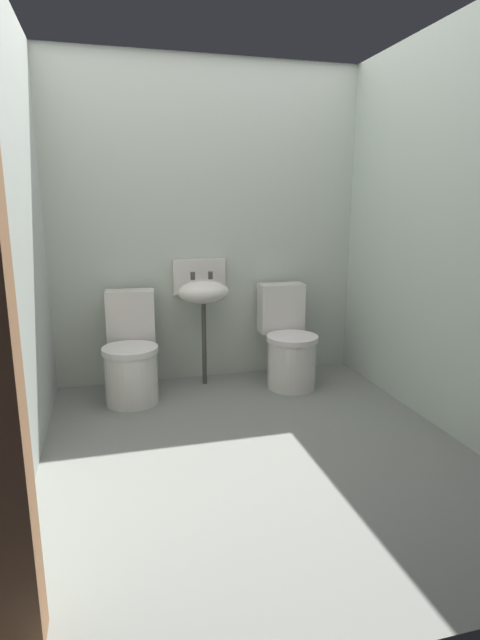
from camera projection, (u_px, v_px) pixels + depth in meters
ground_plane at (254, 450)px, 3.06m from camera, size 2.86×3.00×0.08m
wall_back at (207, 225)px, 4.03m from camera, size 2.86×0.10×2.50m
wall_left at (6, 239)px, 2.54m from camera, size 0.10×2.80×2.50m
wall_right at (445, 231)px, 3.17m from camera, size 0.10×2.80×2.50m
toilet_left at (131, 357)px, 3.70m from camera, size 0.44×0.62×0.78m
toilet_right at (288, 345)px, 4.01m from camera, size 0.41×0.60×0.78m
sink at (203, 291)px, 3.92m from camera, size 0.42×0.35×0.99m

